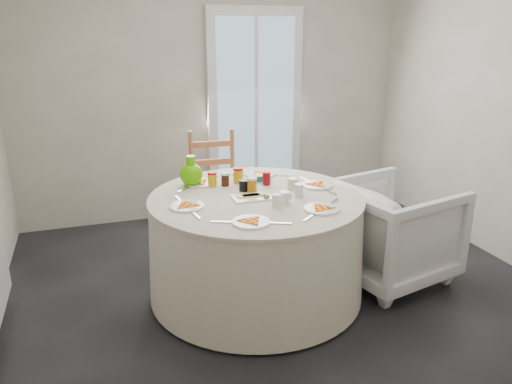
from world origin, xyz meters
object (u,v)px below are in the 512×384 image
object	(u,v)px
table	(256,247)
armchair	(390,231)
wooden_chair	(216,191)
green_pitcher	(191,173)

from	to	relation	value
table	armchair	size ratio (longest dim) A/B	1.80
wooden_chair	green_pitcher	xyz separation A→B (m)	(-0.36, -0.69, 0.40)
table	wooden_chair	world-z (taller)	wooden_chair
table	green_pitcher	bearing A→B (deg)	134.68
wooden_chair	armchair	bearing A→B (deg)	-42.60
wooden_chair	armchair	xyz separation A→B (m)	(1.10, -1.16, -0.08)
table	green_pitcher	world-z (taller)	green_pitcher
table	wooden_chair	xyz separation A→B (m)	(-0.02, 1.08, 0.09)
wooden_chair	armchair	world-z (taller)	wooden_chair
table	armchair	world-z (taller)	armchair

